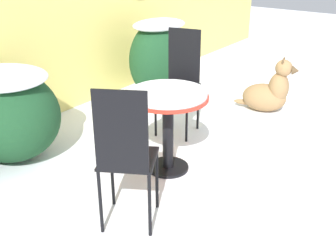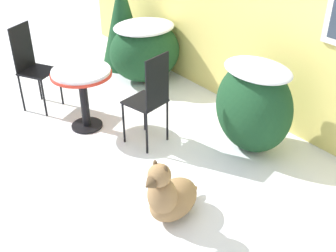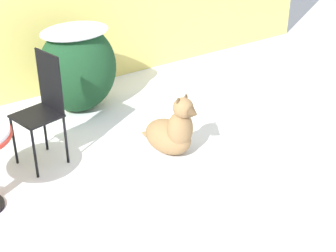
% 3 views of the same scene
% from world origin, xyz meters
% --- Properties ---
extents(ground_plane, '(16.00, 16.00, 0.00)m').
position_xyz_m(ground_plane, '(0.00, 0.00, 0.00)').
color(ground_plane, white).
extents(shrub_middle, '(0.87, 0.65, 0.97)m').
position_xyz_m(shrub_middle, '(0.17, 1.58, 0.52)').
color(shrub_middle, '#194223').
rests_on(shrub_middle, ground_plane).
extents(patio_chair_near_table, '(0.44, 0.44, 1.05)m').
position_xyz_m(patio_chair_near_table, '(-0.54, 0.78, 0.57)').
color(patio_chair_near_table, black).
rests_on(patio_chair_near_table, ground_plane).
extents(dog, '(0.45, 0.71, 0.65)m').
position_xyz_m(dog, '(0.49, 0.23, 0.23)').
color(dog, '#937047').
rests_on(dog, ground_plane).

